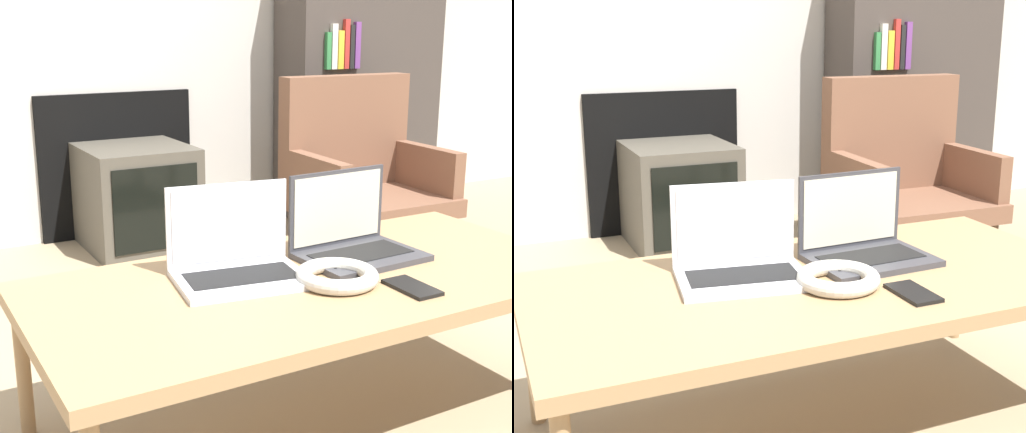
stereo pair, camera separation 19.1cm
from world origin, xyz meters
TOP-DOWN VIEW (x-y plane):
  - table at (0.00, 0.21)m, footprint 1.39×0.67m
  - laptop_left at (-0.17, 0.30)m, footprint 0.34×0.27m
  - laptop_right at (0.18, 0.30)m, footprint 0.32×0.23m
  - headphones at (0.02, 0.14)m, footprint 0.20×0.20m
  - phone at (0.15, 0.03)m, footprint 0.07×0.14m
  - tv at (0.13, 1.85)m, footprint 0.46×0.49m
  - armchair at (1.03, 1.40)m, footprint 0.67×0.56m
  - bookshelf at (1.43, 1.94)m, footprint 0.88×0.32m

SIDE VIEW (x-z plane):
  - tv at x=0.13m, z-range 0.00..0.47m
  - table at x=0.00m, z-range 0.17..0.56m
  - armchair at x=1.03m, z-range -0.02..0.75m
  - phone at x=0.15m, z-range 0.39..0.40m
  - headphones at x=0.02m, z-range 0.39..0.43m
  - laptop_left at x=-0.17m, z-range 0.33..0.55m
  - laptop_right at x=0.18m, z-range 0.33..0.55m
  - bookshelf at x=1.43m, z-range 0.00..1.41m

